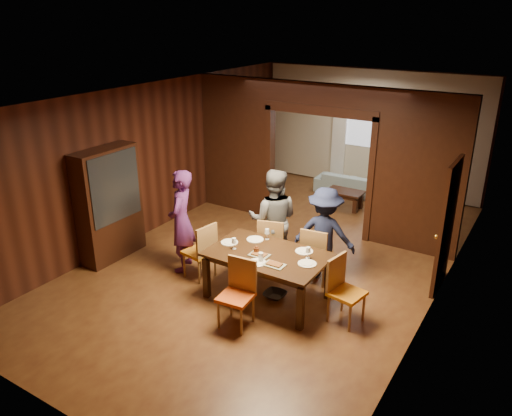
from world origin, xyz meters
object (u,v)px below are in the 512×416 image
Objects in this scene: chair_far_r at (317,254)px; hutch at (109,204)px; person_grey at (273,220)px; sofa at (352,184)px; coffee_table at (345,199)px; person_purple at (181,221)px; chair_left at (199,250)px; chair_far_l at (273,243)px; dining_table at (267,276)px; chair_right at (347,291)px; chair_near at (236,295)px; person_navy at (324,234)px.

chair_far_r is 3.68m from hutch.
sofa is at bearing -111.09° from person_grey.
hutch is at bearing -120.72° from coffee_table.
hutch is (-1.36, -0.31, 0.12)m from person_purple.
chair_left is 1.00× the size of chair_far_l.
dining_table is at bearing 98.45° from chair_far_l.
dining_table is 1.83× the size of chair_right.
person_grey is 1.82× the size of chair_near.
person_navy is 0.91× the size of sofa.
coffee_table is (1.26, 4.10, -0.68)m from person_purple.
chair_near is at bearing -90.25° from dining_table.
coffee_table is at bearing 139.60° from person_purple.
chair_near is at bearing 38.45° from person_purple.
sofa is 1.77× the size of chair_far_r.
chair_left is (-0.86, -0.94, -0.40)m from person_grey.
chair_far_l is (-0.39, 0.83, 0.10)m from dining_table.
chair_right is (1.27, 0.05, 0.10)m from dining_table.
chair_right is 1.00× the size of chair_near.
chair_far_l is (0.06, -3.32, 0.28)m from coffee_table.
chair_far_l is 1.00× the size of chair_far_r.
coffee_table is at bearing 178.01° from chair_left.
chair_right and chair_far_r have the same top height.
person_purple is 0.88× the size of hutch.
sofa is at bearing -83.18° from chair_far_r.
chair_far_r is at bearing 101.88° from sofa.
person_purple is 2.20× the size of coffee_table.
sofa is 0.97m from coffee_table.
coffee_table is at bearing 96.15° from dining_table.
dining_table is at bearing 84.60° from chair_near.
person_navy is 3.28m from coffee_table.
chair_far_r is at bearing 67.75° from person_navy.
person_grey is at bearing 23.86° from hutch.
sofa is 4.37m from chair_far_r.
person_grey is at bearing 98.49° from chair_near.
chair_near is at bearing -84.93° from coffee_table.
person_navy is 1.61× the size of chair_far_r.
person_navy is 1.61× the size of chair_far_l.
chair_far_l is 2.93m from hutch.
person_grey is at bearing 115.37° from dining_table.
person_purple reaches higher than chair_far_r.
person_navy is at bearing 50.00° from chair_right.
chair_far_l is 1.73m from chair_near.
dining_table is at bearing 64.78° from person_purple.
person_navy is 3.75m from hutch.
chair_left is at bearing 20.50° from chair_far_r.
person_purple is 1.82× the size of chair_right.
chair_near is at bearing 94.02° from sofa.
chair_left is at bearing 7.25° from hutch.
coffee_table is 0.82× the size of chair_far_r.
sofa is at bearing -85.50° from person_navy.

